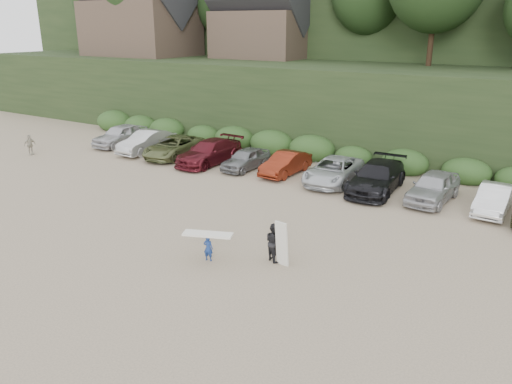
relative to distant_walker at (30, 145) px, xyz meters
The scene contains 5 objects.
ground 20.51m from the distant_walker, 13.70° to the right, with size 120.00×120.00×0.00m, color tan.
parked_cars 22.79m from the distant_walker, 12.87° to the left, with size 39.90×6.26×1.64m.
distant_walker is the anchor object (origin of this frame).
child_surfer 22.16m from the distant_walker, 17.95° to the right, with size 2.02×1.22×1.17m.
adult_surfer 23.95m from the distant_walker, 13.18° to the right, with size 1.25×0.88×1.85m.
Camera 1 is at (12.24, -16.24, 8.94)m, focal length 35.00 mm.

